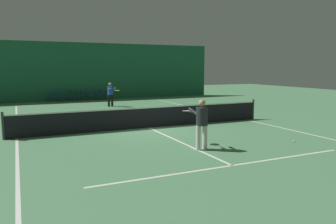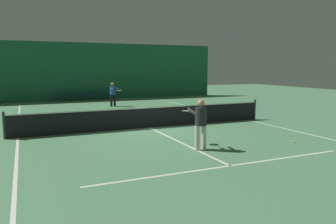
% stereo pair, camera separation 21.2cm
% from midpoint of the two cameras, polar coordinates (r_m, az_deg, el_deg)
% --- Properties ---
extents(ground_plane, '(60.00, 60.00, 0.00)m').
position_cam_midpoint_polar(ground_plane, '(15.02, -3.75, -2.75)').
color(ground_plane, '#4C7F56').
extents(backdrop_curtain, '(23.00, 0.12, 4.79)m').
position_cam_midpoint_polar(backdrop_curtain, '(28.59, -14.25, 6.86)').
color(backdrop_curtain, '#1E5B3D').
rests_on(backdrop_curtain, ground).
extents(court_line_baseline_far, '(11.00, 0.10, 0.00)m').
position_cam_midpoint_polar(court_line_baseline_far, '(26.37, -13.11, 1.63)').
color(court_line_baseline_far, silver).
rests_on(court_line_baseline_far, ground).
extents(court_line_service_far, '(8.25, 0.10, 0.00)m').
position_cam_midpoint_polar(court_line_service_far, '(21.05, -10.04, 0.19)').
color(court_line_service_far, silver).
rests_on(court_line_service_far, ground).
extents(court_line_service_near, '(8.25, 0.10, 0.00)m').
position_cam_midpoint_polar(court_line_service_near, '(9.49, 10.48, -9.14)').
color(court_line_service_near, silver).
rests_on(court_line_service_near, ground).
extents(court_line_sideline_left, '(0.10, 23.80, 0.00)m').
position_cam_midpoint_polar(court_line_sideline_left, '(14.06, -25.22, -4.21)').
color(court_line_sideline_left, silver).
rests_on(court_line_sideline_left, ground).
extents(court_line_sideline_right, '(0.10, 23.80, 0.00)m').
position_cam_midpoint_polar(court_line_sideline_right, '(17.72, 13.08, -1.31)').
color(court_line_sideline_right, silver).
rests_on(court_line_sideline_right, ground).
extents(court_line_centre, '(0.10, 12.80, 0.00)m').
position_cam_midpoint_polar(court_line_centre, '(15.02, -3.75, -2.74)').
color(court_line_centre, silver).
rests_on(court_line_centre, ground).
extents(tennis_net, '(12.00, 0.10, 1.07)m').
position_cam_midpoint_polar(tennis_net, '(14.93, -3.77, -0.83)').
color(tennis_net, black).
rests_on(tennis_net, ground).
extents(player_near, '(0.45, 1.38, 1.69)m').
position_cam_midpoint_polar(player_near, '(10.97, 5.23, -1.48)').
color(player_near, beige).
rests_on(player_near, ground).
extents(player_far, '(0.65, 1.40, 1.68)m').
position_cam_midpoint_polar(player_far, '(23.38, -10.23, 3.34)').
color(player_far, black).
rests_on(player_far, ground).
extents(courtside_chair_0, '(0.44, 0.44, 0.84)m').
position_cam_midpoint_polar(courtside_chair_0, '(27.73, -19.93, 2.66)').
color(courtside_chair_0, '#2D2D2D').
rests_on(courtside_chair_0, ground).
extents(courtside_chair_1, '(0.44, 0.44, 0.84)m').
position_cam_midpoint_polar(courtside_chair_1, '(27.81, -18.35, 2.74)').
color(courtside_chair_1, '#2D2D2D').
rests_on(courtside_chair_1, ground).
extents(courtside_chair_2, '(0.44, 0.44, 0.84)m').
position_cam_midpoint_polar(courtside_chair_2, '(27.90, -16.78, 2.82)').
color(courtside_chair_2, '#2D2D2D').
rests_on(courtside_chair_2, ground).
extents(courtside_chair_3, '(0.44, 0.44, 0.84)m').
position_cam_midpoint_polar(courtside_chair_3, '(28.02, -15.23, 2.90)').
color(courtside_chair_3, '#2D2D2D').
rests_on(courtside_chair_3, ground).
extents(courtside_chair_4, '(0.44, 0.44, 0.84)m').
position_cam_midpoint_polar(courtside_chair_4, '(28.16, -13.69, 2.98)').
color(courtside_chair_4, '#2D2D2D').
rests_on(courtside_chair_4, ground).
extents(courtside_chair_5, '(0.44, 0.44, 0.84)m').
position_cam_midpoint_polar(courtside_chair_5, '(28.32, -12.16, 3.05)').
color(courtside_chair_5, '#2D2D2D').
rests_on(courtside_chair_5, ground).
extents(courtside_chair_6, '(0.44, 0.44, 0.84)m').
position_cam_midpoint_polar(courtside_chair_6, '(28.49, -10.65, 3.12)').
color(courtside_chair_6, '#2D2D2D').
rests_on(courtside_chair_6, ground).
extents(tennis_ball, '(0.07, 0.07, 0.07)m').
position_cam_midpoint_polar(tennis_ball, '(12.98, 20.58, -4.77)').
color(tennis_ball, '#D1DB33').
rests_on(tennis_ball, ground).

